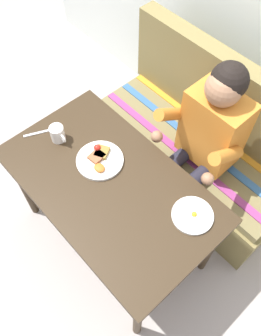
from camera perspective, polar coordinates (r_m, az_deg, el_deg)
The scene contains 8 objects.
ground_plane at distance 2.51m, azimuth -2.58°, elevation -10.93°, with size 8.00×8.00×0.00m, color #A79D97.
table at distance 1.92m, azimuth -3.31°, elevation -3.69°, with size 1.20×0.70×0.73m.
couch at distance 2.51m, azimuth 10.46°, elevation 3.09°, with size 1.44×0.56×1.00m.
person at distance 2.05m, azimuth 11.82°, elevation 4.87°, with size 0.45×0.61×1.21m.
plate_breakfast at distance 1.92m, azimuth -4.98°, elevation 1.42°, with size 0.26×0.26×0.05m.
plate_eggs at distance 1.78m, azimuth 9.94°, elevation -7.49°, with size 0.21×0.21×0.04m.
coffee_mug at distance 2.01m, azimuth -11.64°, elevation 5.47°, with size 0.12×0.08×0.10m.
fork at distance 2.10m, azimuth -14.60°, elevation 5.49°, with size 0.01×0.17×0.01m, color silver.
Camera 1 is at (0.77, -0.55, 2.33)m, focal length 37.92 mm.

